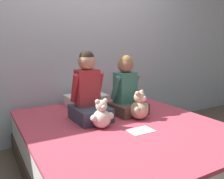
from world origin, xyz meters
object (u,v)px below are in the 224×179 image
(child_on_right, at_px, (126,90))
(sign_card, at_px, (141,131))
(teddy_bear_held_by_right_child, at_px, (139,107))
(pillow_at_headboard, at_px, (86,100))
(bed, at_px, (121,147))
(child_on_left, at_px, (88,93))
(teddy_bear_held_by_left_child, at_px, (102,116))

(child_on_right, bearing_deg, sign_card, -115.52)
(teddy_bear_held_by_right_child, distance_m, pillow_at_headboard, 0.78)
(sign_card, bearing_deg, child_on_right, 70.65)
(teddy_bear_held_by_right_child, distance_m, sign_card, 0.33)
(bed, height_order, sign_card, sign_card)
(child_on_left, relative_size, pillow_at_headboard, 1.39)
(bed, relative_size, teddy_bear_held_by_right_child, 6.93)
(child_on_left, distance_m, teddy_bear_held_by_left_child, 0.30)
(child_on_left, xyz_separation_m, teddy_bear_held_by_left_child, (0.00, -0.26, -0.14))
(child_on_right, height_order, teddy_bear_held_by_left_child, child_on_right)
(teddy_bear_held_by_left_child, xyz_separation_m, teddy_bear_held_by_right_child, (0.42, 0.04, 0.01))
(teddy_bear_held_by_right_child, relative_size, pillow_at_headboard, 0.60)
(child_on_right, xyz_separation_m, teddy_bear_held_by_left_child, (-0.41, -0.26, -0.14))
(pillow_at_headboard, distance_m, sign_card, 1.01)
(sign_card, bearing_deg, teddy_bear_held_by_left_child, 137.60)
(teddy_bear_held_by_left_child, distance_m, sign_card, 0.35)
(teddy_bear_held_by_left_child, xyz_separation_m, pillow_at_headboard, (0.20, 0.79, -0.05))
(child_on_right, relative_size, teddy_bear_held_by_right_child, 2.15)
(bed, relative_size, child_on_left, 2.97)
(pillow_at_headboard, bearing_deg, child_on_right, -68.15)
(pillow_at_headboard, bearing_deg, sign_card, -87.63)
(sign_card, bearing_deg, teddy_bear_held_by_right_child, 56.22)
(child_on_right, bearing_deg, pillow_at_headboard, 105.68)
(bed, distance_m, pillow_at_headboard, 0.82)
(bed, relative_size, pillow_at_headboard, 4.13)
(teddy_bear_held_by_left_child, height_order, pillow_at_headboard, teddy_bear_held_by_left_child)
(child_on_right, relative_size, pillow_at_headboard, 1.28)
(bed, bearing_deg, pillow_at_headboard, 90.00)
(bed, relative_size, sign_card, 9.09)
(teddy_bear_held_by_left_child, bearing_deg, child_on_right, 35.62)
(teddy_bear_held_by_right_child, height_order, pillow_at_headboard, teddy_bear_held_by_right_child)
(teddy_bear_held_by_right_child, relative_size, sign_card, 1.31)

